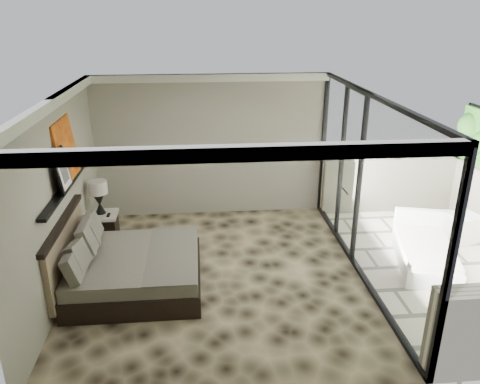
{
  "coord_description": "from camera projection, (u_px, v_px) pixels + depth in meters",
  "views": [
    {
      "loc": [
        -0.24,
        -6.37,
        3.91
      ],
      "look_at": [
        0.38,
        0.4,
        1.25
      ],
      "focal_mm": 35.0,
      "sensor_mm": 36.0,
      "label": 1
    }
  ],
  "objects": [
    {
      "name": "table_lamp",
      "position": [
        98.0,
        193.0,
        8.19
      ],
      "size": [
        0.33,
        0.33,
        0.61
      ],
      "color": "black",
      "rests_on": "nightstand"
    },
    {
      "name": "floor",
      "position": [
        218.0,
        276.0,
        7.35
      ],
      "size": [
        5.0,
        5.0,
        0.0
      ],
      "primitive_type": "plane",
      "color": "black",
      "rests_on": "ground"
    },
    {
      "name": "abstract_canvas",
      "position": [
        66.0,
        150.0,
        6.91
      ],
      "size": [
        0.13,
        0.9,
        0.9
      ],
      "primitive_type": "cube",
      "rotation": [
        0.0,
        -0.1,
        0.0
      ],
      "color": "#C74311",
      "rests_on": "picture_ledge"
    },
    {
      "name": "ottoman",
      "position": [
        462.0,
        227.0,
        8.42
      ],
      "size": [
        0.61,
        0.61,
        0.5
      ],
      "primitive_type": "cube",
      "rotation": [
        0.0,
        0.0,
        0.27
      ],
      "color": "silver",
      "rests_on": "terrace_slab"
    },
    {
      "name": "bed",
      "position": [
        129.0,
        268.0,
        6.95
      ],
      "size": [
        1.96,
        1.9,
        1.08
      ],
      "color": "black",
      "rests_on": "floor"
    },
    {
      "name": "left_wall",
      "position": [
        59.0,
        198.0,
        6.65
      ],
      "size": [
        0.02,
        5.0,
        2.8
      ],
      "primitive_type": "cube",
      "color": "gray",
      "rests_on": "floor"
    },
    {
      "name": "picture_ledge",
      "position": [
        64.0,
        189.0,
        6.71
      ],
      "size": [
        0.12,
        2.2,
        0.05
      ],
      "primitive_type": "cube",
      "color": "black",
      "rests_on": "left_wall"
    },
    {
      "name": "ceiling",
      "position": [
        215.0,
        98.0,
        6.34
      ],
      "size": [
        4.5,
        5.0,
        0.02
      ],
      "primitive_type": "cube",
      "color": "silver",
      "rests_on": "back_wall"
    },
    {
      "name": "terrace_slab",
      "position": [
        446.0,
        268.0,
        7.69
      ],
      "size": [
        3.0,
        5.0,
        0.12
      ],
      "primitive_type": "cube",
      "color": "beige",
      "rests_on": "ground"
    },
    {
      "name": "lounger",
      "position": [
        425.0,
        252.0,
        7.67
      ],
      "size": [
        1.22,
        1.81,
        0.65
      ],
      "rotation": [
        0.0,
        0.0,
        -0.26
      ],
      "color": "white",
      "rests_on": "terrace_slab"
    },
    {
      "name": "framed_print",
      "position": [
        62.0,
        170.0,
        6.49
      ],
      "size": [
        0.11,
        0.5,
        0.6
      ],
      "primitive_type": "cube",
      "rotation": [
        0.0,
        -0.14,
        0.0
      ],
      "color": "black",
      "rests_on": "picture_ledge"
    },
    {
      "name": "nightstand",
      "position": [
        105.0,
        228.0,
        8.41
      ],
      "size": [
        0.55,
        0.55,
        0.49
      ],
      "primitive_type": "cube",
      "rotation": [
        0.0,
        0.0,
        0.15
      ],
      "color": "black",
      "rests_on": "floor"
    },
    {
      "name": "back_wall",
      "position": [
        211.0,
        147.0,
        9.15
      ],
      "size": [
        4.5,
        0.02,
        2.8
      ],
      "primitive_type": "cube",
      "color": "gray",
      "rests_on": "floor"
    },
    {
      "name": "glass_wall",
      "position": [
        366.0,
        188.0,
        7.03
      ],
      "size": [
        0.08,
        5.0,
        2.8
      ],
      "primitive_type": "cube",
      "color": "white",
      "rests_on": "floor"
    }
  ]
}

